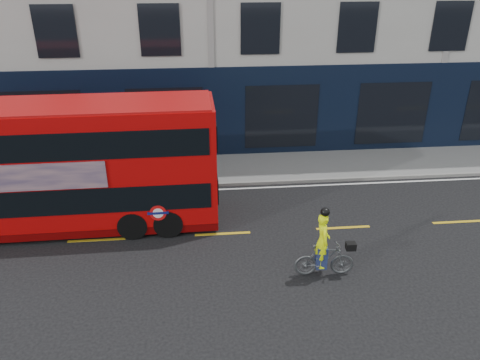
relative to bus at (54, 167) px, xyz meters
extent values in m
plane|color=black|center=(5.24, -2.55, -2.13)|extent=(120.00, 120.00, 0.00)
cube|color=slate|center=(5.24, 3.95, -2.07)|extent=(60.00, 3.00, 0.12)
cube|color=gray|center=(5.24, 2.45, -2.07)|extent=(60.00, 0.12, 0.13)
cube|color=black|center=(5.24, 5.43, -0.13)|extent=(50.00, 0.08, 4.00)
cube|color=silver|center=(5.24, 2.15, -2.13)|extent=(58.00, 0.10, 0.01)
cube|color=#B30707|center=(-0.04, 0.00, 0.13)|extent=(10.29, 2.49, 3.68)
cube|color=#590303|center=(-0.04, 0.00, -1.85)|extent=(10.29, 2.44, 0.28)
cube|color=black|center=(-0.04, 0.00, -0.69)|extent=(9.88, 2.52, 0.84)
cube|color=black|center=(-0.04, 0.00, 1.08)|extent=(9.88, 2.52, 0.84)
cube|color=#940A0B|center=(-0.04, 0.00, 1.99)|extent=(10.09, 2.39, 0.07)
cube|color=black|center=(5.11, 0.08, -0.69)|extent=(0.07, 2.10, 0.84)
cube|color=black|center=(5.11, 0.08, 1.08)|extent=(0.07, 2.10, 0.84)
cube|color=tan|center=(-0.95, -1.21, 0.20)|extent=(5.60, 0.12, 0.84)
cylinder|color=red|center=(3.24, -1.15, -1.20)|extent=(0.52, 0.03, 0.52)
cylinder|color=white|center=(3.24, -1.15, -1.20)|extent=(0.34, 0.03, 0.34)
cube|color=#0C1459|center=(3.24, -1.16, -1.20)|extent=(0.65, 0.03, 0.08)
cylinder|color=black|center=(3.50, 0.05, -1.67)|extent=(0.97, 2.40, 0.93)
cylinder|color=black|center=(2.38, 0.04, -1.67)|extent=(0.97, 2.40, 0.93)
imported|color=#4F5254|center=(7.94, -3.46, -1.63)|extent=(1.69, 0.55, 1.01)
imported|color=#CEE507|center=(7.84, -3.45, -0.99)|extent=(0.41, 0.60, 1.61)
cube|color=black|center=(8.64, -3.49, -1.21)|extent=(0.28, 0.22, 0.21)
cube|color=navy|center=(7.84, -3.45, -1.51)|extent=(0.30, 0.38, 0.67)
sphere|color=black|center=(7.84, -3.45, -0.11)|extent=(0.25, 0.25, 0.25)
camera|label=1|loc=(4.59, -13.96, 5.98)|focal=35.00mm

